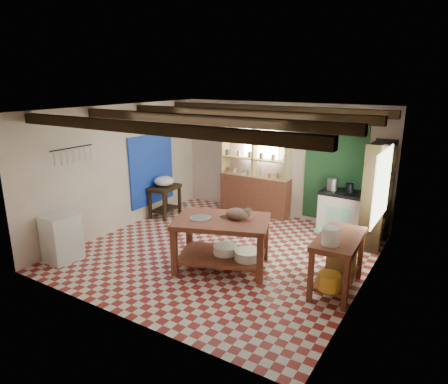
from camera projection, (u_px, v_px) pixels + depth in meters
The scene contains 30 objects.
floor at pixel (223, 252), 7.40m from camera, with size 5.00×5.00×0.02m, color maroon.
ceiling at pixel (223, 109), 6.69m from camera, with size 5.00×5.00×0.02m, color #45464A.
wall_back at pixel (281, 160), 9.09m from camera, with size 5.00×0.04×2.60m, color beige.
wall_front at pixel (117, 227), 5.00m from camera, with size 5.00×0.04×2.60m, color beige.
wall_left at pixel (121, 168), 8.31m from camera, with size 0.04×5.00×2.60m, color beige.
wall_right at pixel (369, 207), 5.78m from camera, with size 0.04×5.00×2.60m, color beige.
ceiling_beams at pixel (223, 116), 6.72m from camera, with size 5.00×3.80×0.15m, color black.
blue_wall_patch at pixel (152, 169), 9.09m from camera, with size 0.04×1.40×1.60m, color #193CBF.
green_wall_patch at pixel (334, 169), 8.44m from camera, with size 1.30×0.04×2.30m, color #1D4A25.
window_back at pixel (261, 141), 9.21m from camera, with size 0.90×0.02×0.80m, color #B6C8B1.
window_right at pixel (382, 185), 6.58m from camera, with size 0.02×1.30×1.20m, color #B6C8B1.
utensil_rail at pixel (72, 155), 7.17m from camera, with size 0.06×0.90×0.28m, color black.
pot_rack at pixel (332, 127), 7.84m from camera, with size 0.86×0.12×0.36m, color black.
shelving_unit at pixel (255, 168), 9.27m from camera, with size 1.70×0.34×2.20m, color tan.
tall_rack at pixel (377, 195), 7.44m from camera, with size 0.40×0.86×2.00m, color black.
work_table at pixel (222, 243), 6.70m from camera, with size 1.53×1.02×0.86m, color brown.
stove at pixel (342, 212), 8.24m from camera, with size 0.90×0.60×0.88m, color silver.
prep_table at pixel (165, 201), 9.23m from camera, with size 0.49×0.72×0.73m, color black.
white_cabinet at pixel (62, 238), 6.97m from camera, with size 0.47×0.56×0.84m, color white.
right_counter at pixel (337, 263), 5.98m from camera, with size 0.60×1.20×0.86m, color brown.
cat at pixel (237, 214), 6.55m from camera, with size 0.40×0.30×0.18m, color #7F5F4A.
steel_tray at pixel (200, 218), 6.59m from camera, with size 0.37×0.37×0.02m, color #B6B5BD.
basin_large at pixel (225, 250), 6.77m from camera, with size 0.41×0.41×0.14m, color white.
basin_small at pixel (247, 255), 6.55m from camera, with size 0.43×0.43×0.15m, color white.
kettle_left at pixel (333, 184), 8.21m from camera, with size 0.22×0.22×0.25m, color #B6B5BD.
kettle_right at pixel (349, 188), 8.04m from camera, with size 0.15×0.15×0.19m, color black.
enamel_bowl at pixel (164, 181), 9.10m from camera, with size 0.46×0.46×0.23m, color white.
white_bucket at pixel (331, 236), 5.55m from camera, with size 0.25×0.25×0.25m, color white.
wicker_basket at pixel (341, 259), 6.25m from camera, with size 0.41×0.33×0.28m, color #A37E41.
yellow_tub at pixel (329, 281), 5.62m from camera, with size 0.32×0.32×0.23m, color gold.
Camera 1 is at (3.61, -5.77, 3.10)m, focal length 32.00 mm.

